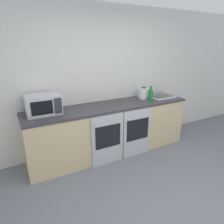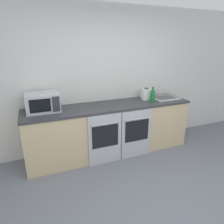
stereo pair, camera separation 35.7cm
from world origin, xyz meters
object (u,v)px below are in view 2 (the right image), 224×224
object	(u,v)px
microwave	(43,102)
bottle_clear	(142,93)
bottle_green	(153,96)
kettle	(146,94)
oven_left	(105,139)
oven_right	(136,134)
sink	(165,97)

from	to	relation	value
microwave	bottle_clear	xyz separation A→B (m)	(1.90, 0.16, -0.07)
bottle_green	kettle	world-z (taller)	bottle_green
oven_left	oven_right	bearing A→B (deg)	0.00
microwave	oven_right	bearing A→B (deg)	-16.09
kettle	sink	size ratio (longest dim) A/B	0.46
oven_right	sink	distance (m)	1.01
microwave	sink	size ratio (longest dim) A/B	1.03
oven_right	microwave	world-z (taller)	microwave
oven_left	oven_right	world-z (taller)	same
oven_right	bottle_green	bearing A→B (deg)	28.36
oven_right	oven_left	bearing A→B (deg)	180.00
bottle_green	kettle	bearing A→B (deg)	102.01
oven_left	microwave	size ratio (longest dim) A/B	1.72
sink	bottle_green	bearing A→B (deg)	-162.54
bottle_green	kettle	distance (m)	0.17
microwave	bottle_clear	size ratio (longest dim) A/B	2.47
bottle_green	kettle	size ratio (longest dim) A/B	1.24
microwave	bottle_green	distance (m)	1.93
microwave	bottle_green	bearing A→B (deg)	-5.46
oven_left	oven_right	size ratio (longest dim) A/B	1.00
bottle_green	sink	xyz separation A→B (m)	(0.37, 0.12, -0.09)
oven_right	kettle	size ratio (longest dim) A/B	3.87
bottle_green	bottle_clear	distance (m)	0.35
bottle_clear	sink	size ratio (longest dim) A/B	0.42
bottle_clear	sink	xyz separation A→B (m)	(0.39, -0.23, -0.07)
oven_right	microwave	bearing A→B (deg)	163.91
oven_right	microwave	distance (m)	1.66
sink	microwave	bearing A→B (deg)	178.28
oven_right	bottle_clear	xyz separation A→B (m)	(0.43, 0.58, 0.55)
bottle_clear	oven_right	bearing A→B (deg)	-126.12
bottle_clear	kettle	distance (m)	0.18
oven_left	sink	xyz separation A→B (m)	(1.40, 0.36, 0.49)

